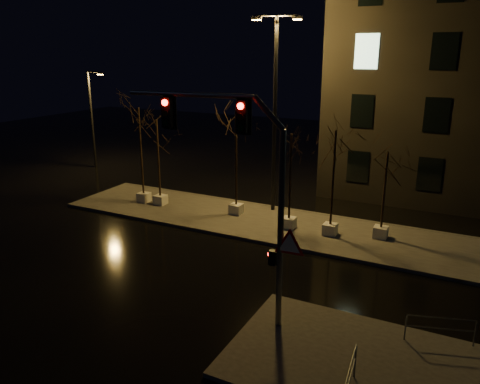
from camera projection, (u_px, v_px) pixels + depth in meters
The scene contains 14 objects.
ground at pixel (195, 266), 20.00m from camera, with size 90.00×90.00×0.00m, color black.
median at pixel (255, 221), 25.11m from camera, with size 22.00×5.00×0.15m, color #43413C.
sidewalk_corner at pixel (349, 360), 13.75m from camera, with size 7.00×5.00×0.15m, color #43413C.
tree_0 at pixel (140, 129), 26.80m from camera, with size 1.80×1.80×5.76m.
tree_1 at pixel (157, 139), 26.47m from camera, with size 1.80×1.80×5.14m.
tree_2 at pixel (236, 134), 24.69m from camera, with size 1.80×1.80×5.88m.
tree_3 at pixel (291, 156), 22.82m from camera, with size 1.80×1.80×4.97m.
tree_4 at pixel (335, 154), 21.87m from camera, with size 1.80×1.80×5.31m.
tree_5 at pixel (386, 172), 21.71m from camera, with size 1.80×1.80×4.34m.
traffic_signal_mast at pixel (245, 178), 14.46m from camera, with size 6.09×0.53×7.44m.
streetlight_main at pixel (275, 103), 24.92m from camera, with size 2.57×1.03×10.44m.
streetlight_far at pixel (93, 116), 35.89m from camera, with size 1.45×0.36×7.37m.
guard_rail_a at pixel (440, 326), 14.29m from camera, with size 1.98×0.64×0.89m.
guard_rail_b at pixel (349, 380), 11.80m from camera, with size 0.24×2.21×1.05m.
Camera 1 is at (9.92, -15.42, 8.79)m, focal length 35.00 mm.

